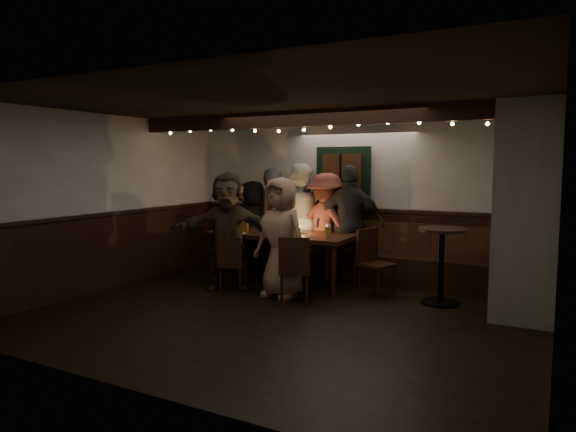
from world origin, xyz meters
The scene contains 13 objects.
room centered at (1.07, 1.42, 1.07)m, with size 6.02×5.01×2.62m.
dining_table centered at (-0.79, 1.40, 0.74)m, with size 2.26×0.97×0.98m.
chair_near_left centered at (-1.21, 0.65, 0.46)m, with size 0.46×0.46×0.82m.
chair_near_right centered at (-0.10, 0.51, 0.51)m, with size 0.54×0.54×0.91m.
chair_end centered at (0.65, 1.50, 0.53)m, with size 0.55×0.55×0.94m.
high_top centered at (1.63, 1.42, 0.64)m, with size 0.64×0.64×1.02m.
person_a centered at (-1.76, 2.11, 0.79)m, with size 0.77×0.50×1.58m, color black.
person_b centered at (-1.32, 2.10, 0.90)m, with size 0.65×0.43×1.79m, color #2B2E3B.
person_c centered at (-0.89, 2.17, 0.94)m, with size 0.91×0.71×1.87m, color silver.
person_d centered at (-0.36, 2.11, 0.86)m, with size 1.11×0.64×1.72m, color brown.
person_e centered at (0.06, 2.10, 0.92)m, with size 1.08×0.45×1.85m, color #262628.
person_f centered at (-1.34, 0.75, 0.88)m, with size 1.63×0.52×1.75m, color #382C20.
person_g centered at (-0.43, 0.73, 0.84)m, with size 0.82×0.54×1.68m, color #A97B63.
Camera 1 is at (3.01, -5.48, 1.85)m, focal length 32.00 mm.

